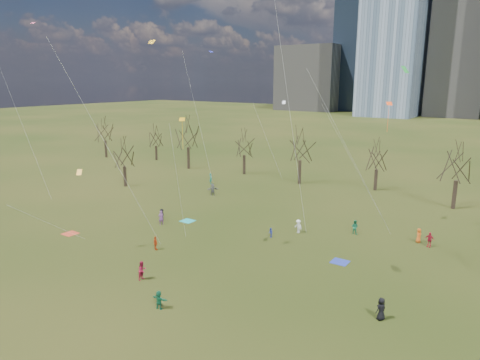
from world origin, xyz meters
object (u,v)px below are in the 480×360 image
Objects in this scene: blanket_navy at (340,262)px; person_4 at (156,243)px; blanket_crimson at (70,234)px; blanket_teal at (188,221)px; person_2 at (142,270)px.

person_4 is (-16.97, -7.96, 0.71)m from blanket_navy.
blanket_navy is 1.00× the size of blanket_crimson.
blanket_teal is 16.25m from person_2.
blanket_teal is 9.60m from person_4.
person_2 reaches higher than person_4.
person_2 is (7.43, -14.43, 0.85)m from blanket_teal.
blanket_teal is 1.10× the size of person_4.
person_2 is at bearing -12.14° from blanket_crimson.
blanket_teal is 20.47m from blanket_navy.
blanket_teal and blanket_crimson have the same top height.
blanket_navy and blanket_crimson have the same top height.
person_2 reaches higher than blanket_navy.
blanket_teal is 0.92× the size of person_2.
blanket_crimson is 0.92× the size of person_2.
blanket_navy is 0.92× the size of person_2.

